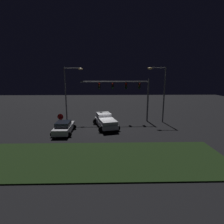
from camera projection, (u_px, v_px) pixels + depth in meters
name	position (u px, v px, depth m)	size (l,w,h in m)	color
ground_plane	(105.00, 128.00, 23.91)	(80.00, 80.00, 0.00)	black
grass_median	(103.00, 159.00, 14.95)	(21.30, 6.95, 0.10)	black
pickup_truck	(105.00, 120.00, 23.97)	(3.79, 5.73, 1.80)	silver
car_sedan	(64.00, 127.00, 21.56)	(2.49, 4.41, 1.51)	silver
traffic_signal_gantry	(126.00, 89.00, 26.28)	(10.32, 0.56, 6.50)	slate
street_lamp_left	(69.00, 87.00, 27.02)	(2.91, 0.44, 8.24)	slate
street_lamp_right	(161.00, 88.00, 25.77)	(2.72, 0.44, 8.26)	slate
stop_sign	(61.00, 119.00, 22.38)	(0.76, 0.08, 2.23)	slate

